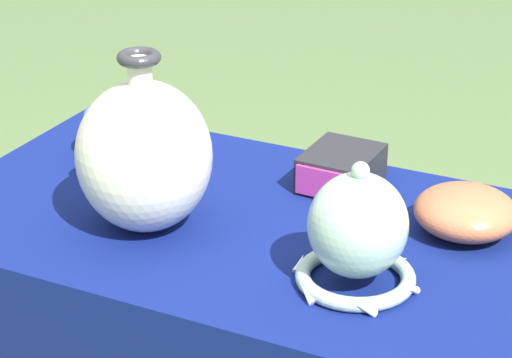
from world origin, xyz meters
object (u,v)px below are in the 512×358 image
(vase_dome_bell, at_px, (357,234))
(mosaic_tile_box, at_px, (341,169))
(vase_tall_bulbous, at_px, (144,155))
(cup_wide_cobalt, at_px, (120,132))
(bowl_shallow_terracotta, at_px, (466,212))

(vase_dome_bell, height_order, mosaic_tile_box, vase_dome_bell)
(vase_tall_bulbous, height_order, mosaic_tile_box, vase_tall_bulbous)
(cup_wide_cobalt, distance_m, bowl_shallow_terracotta, 0.64)
(vase_dome_bell, bearing_deg, bowl_shallow_terracotta, 65.19)
(vase_dome_bell, relative_size, mosaic_tile_box, 1.29)
(vase_tall_bulbous, distance_m, bowl_shallow_terracotta, 0.50)
(mosaic_tile_box, relative_size, cup_wide_cobalt, 1.18)
(mosaic_tile_box, bearing_deg, vase_tall_bulbous, -127.12)
(cup_wide_cobalt, relative_size, bowl_shallow_terracotta, 0.78)
(bowl_shallow_terracotta, bearing_deg, vase_dome_bell, -114.81)
(vase_tall_bulbous, relative_size, cup_wide_cobalt, 2.29)
(vase_tall_bulbous, bearing_deg, cup_wide_cobalt, 131.39)
(vase_tall_bulbous, xyz_separation_m, mosaic_tile_box, (0.22, 0.27, -0.09))
(vase_tall_bulbous, relative_size, vase_dome_bell, 1.50)
(vase_tall_bulbous, relative_size, mosaic_tile_box, 1.93)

